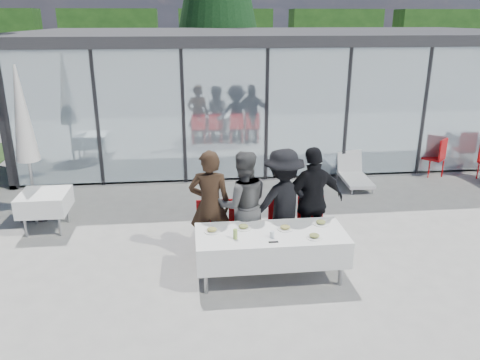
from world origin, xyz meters
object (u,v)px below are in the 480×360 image
object	(u,v)px
juice_bottle	(235,234)
diner_chair_b	(243,226)
diner_chair_c	(282,224)
plate_c	(285,228)
diner_a	(210,205)
diner_d	(313,201)
plate_d	(321,223)
dining_table	(271,245)
diner_chair_d	(311,223)
spare_chair_b	(437,155)
plate_a	(212,230)
diner_b	(243,205)
folded_eyeglasses	(273,242)
plate_extra	(314,236)
plate_b	(244,227)
diner_chair_a	(210,227)
market_umbrella	(23,123)
lounger	(353,173)
spare_table_left	(45,202)
diner_c	(283,203)

from	to	relation	value
juice_bottle	diner_chair_b	bearing A→B (deg)	76.60
diner_chair_c	plate_c	distance (m)	0.71
diner_a	diner_d	xyz separation A→B (m)	(1.70, 0.00, -0.00)
plate_c	plate_d	distance (m)	0.60
dining_table	diner_a	bearing A→B (deg)	139.77
diner_chair_d	spare_chair_b	xyz separation A→B (m)	(4.17, 3.62, 0.00)
plate_a	spare_chair_b	world-z (taller)	spare_chair_b
diner_b	plate_c	distance (m)	0.88
diner_a	folded_eyeglasses	xyz separation A→B (m)	(0.85, -1.06, -0.17)
plate_d	plate_extra	distance (m)	0.51
diner_chair_c	folded_eyeglasses	bearing A→B (deg)	-107.83
diner_chair_b	plate_a	bearing A→B (deg)	-130.76
juice_bottle	plate_b	bearing A→B (deg)	64.27
diner_b	plate_d	xyz separation A→B (m)	(1.16, -0.53, -0.13)
plate_a	spare_chair_b	bearing A→B (deg)	35.88
diner_d	plate_extra	size ratio (longest dim) A/B	7.85
dining_table	spare_chair_b	xyz separation A→B (m)	(4.99, 4.37, -0.00)
diner_chair_a	plate_d	xyz separation A→B (m)	(1.70, -0.54, 0.24)
dining_table	market_umbrella	world-z (taller)	market_umbrella
diner_chair_b	lounger	world-z (taller)	diner_chair_b
diner_chair_c	plate_d	world-z (taller)	diner_chair_c
diner_chair_c	juice_bottle	size ratio (longest dim) A/B	6.49
diner_chair_c	spare_table_left	distance (m)	4.43
plate_extra	dining_table	bearing A→B (deg)	157.67
diner_chair_d	spare_table_left	xyz separation A→B (m)	(-4.70, 1.40, 0.02)
folded_eyeglasses	market_umbrella	size ratio (longest dim) A/B	0.05
diner_chair_d	spare_chair_b	bearing A→B (deg)	40.98
diner_chair_b	plate_d	size ratio (longest dim) A/B	4.13
dining_table	diner_a	size ratio (longest dim) A/B	1.22
dining_table	folded_eyeglasses	bearing A→B (deg)	-93.69
lounger	plate_a	bearing A→B (deg)	-132.61
diner_d	lounger	size ratio (longest dim) A/B	1.36
plate_a	plate_extra	distance (m)	1.52
diner_chair_c	plate_b	xyz separation A→B (m)	(-0.72, -0.56, 0.24)
diner_chair_a	juice_bottle	size ratio (longest dim) A/B	6.49
diner_d	folded_eyeglasses	distance (m)	1.37
diner_chair_c	market_umbrella	world-z (taller)	market_umbrella
diner_chair_b	plate_c	world-z (taller)	diner_chair_b
diner_a	plate_extra	world-z (taller)	diner_a
diner_chair_a	plate_b	world-z (taller)	diner_chair_a
diner_a	spare_chair_b	world-z (taller)	diner_a
plate_d	folded_eyeglasses	bearing A→B (deg)	-147.68
market_umbrella	diner_chair_d	bearing A→B (deg)	-21.74
diner_a	diner_c	size ratio (longest dim) A/B	1.01
plate_c	diner_b	bearing A→B (deg)	131.31
diner_chair_d	plate_b	xyz separation A→B (m)	(-1.22, -0.56, 0.24)
dining_table	plate_a	bearing A→B (deg)	171.95
plate_extra	diner_a	bearing A→B (deg)	146.21
diner_a	plate_extra	distance (m)	1.78
folded_eyeglasses	diner_d	bearing A→B (deg)	51.51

